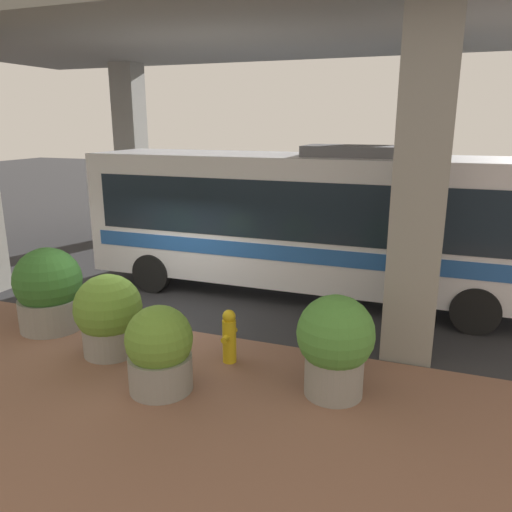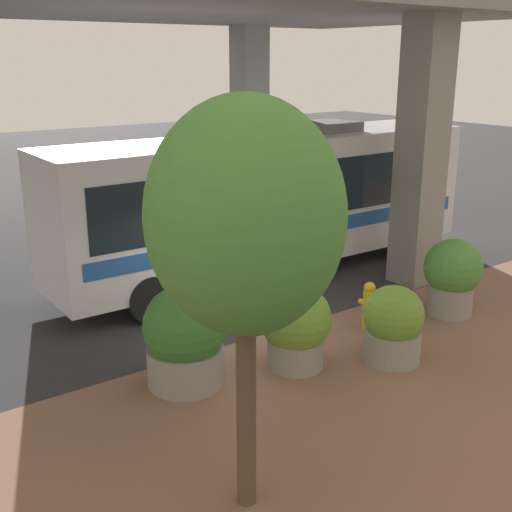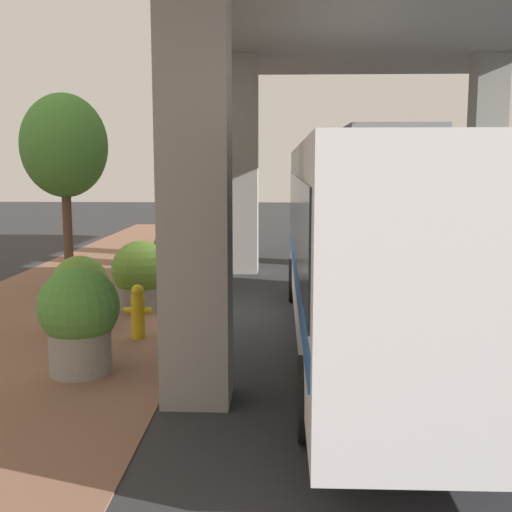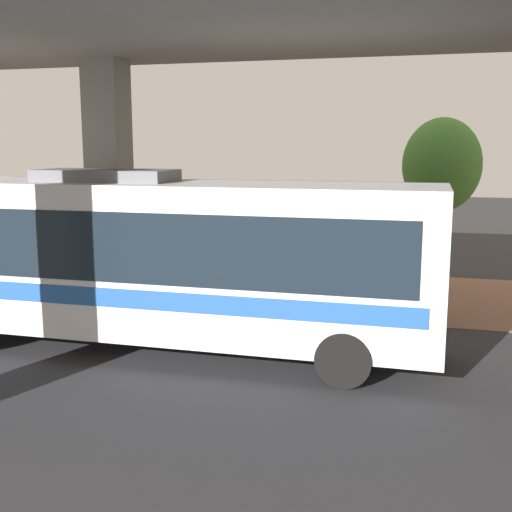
% 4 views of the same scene
% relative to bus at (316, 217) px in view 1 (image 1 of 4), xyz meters
% --- Properties ---
extents(ground_plane, '(80.00, 80.00, 0.00)m').
position_rel_bus_xyz_m(ground_plane, '(-3.13, 2.81, -2.01)').
color(ground_plane, '#2D2D30').
rests_on(ground_plane, ground).
extents(sidewalk_strip, '(6.00, 40.00, 0.02)m').
position_rel_bus_xyz_m(sidewalk_strip, '(-6.13, 2.81, -2.00)').
color(sidewalk_strip, '#845B47').
rests_on(sidewalk_strip, ground).
extents(overpass, '(9.40, 18.50, 6.85)m').
position_rel_bus_xyz_m(overpass, '(0.87, 2.81, 3.98)').
color(overpass, gray).
rests_on(overpass, ground).
extents(bus, '(2.62, 11.31, 3.72)m').
position_rel_bus_xyz_m(bus, '(0.00, 0.00, 0.00)').
color(bus, silver).
rests_on(bus, ground).
extents(fire_hydrant, '(0.52, 0.25, 1.02)m').
position_rel_bus_xyz_m(fire_hydrant, '(-4.11, 0.56, -1.50)').
color(fire_hydrant, gold).
rests_on(fire_hydrant, ground).
extents(planter_front, '(1.23, 1.23, 1.67)m').
position_rel_bus_xyz_m(planter_front, '(-4.55, -1.44, -1.13)').
color(planter_front, gray).
rests_on(planter_front, ground).
extents(planter_middle, '(1.09, 1.09, 1.45)m').
position_rel_bus_xyz_m(planter_middle, '(-5.37, 1.23, -1.31)').
color(planter_middle, gray).
rests_on(planter_middle, ground).
extents(planter_back, '(1.25, 1.25, 1.55)m').
position_rel_bus_xyz_m(planter_back, '(-4.54, 2.81, -1.23)').
color(planter_back, gray).
rests_on(planter_back, ground).
extents(planter_extra, '(1.38, 1.38, 1.75)m').
position_rel_bus_xyz_m(planter_extra, '(-3.96, 4.70, -1.17)').
color(planter_extra, gray).
rests_on(planter_extra, ground).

